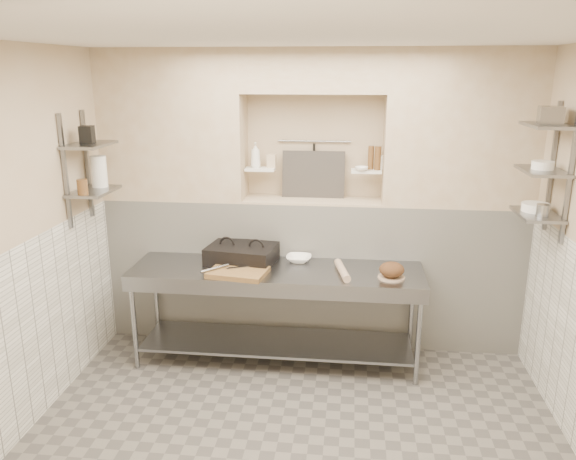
# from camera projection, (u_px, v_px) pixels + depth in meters

# --- Properties ---
(floor) EXTENTS (4.00, 3.90, 0.10)m
(floor) POSITION_uv_depth(u_px,v_px,m) (293.00, 449.00, 4.08)
(floor) COLOR #635E58
(floor) RESTS_ON ground
(ceiling) EXTENTS (4.00, 3.90, 0.10)m
(ceiling) POSITION_uv_depth(u_px,v_px,m) (294.00, 27.00, 3.28)
(ceiling) COLOR silver
(ceiling) RESTS_ON ground
(wall_left) EXTENTS (0.10, 3.90, 2.80)m
(wall_left) POSITION_uv_depth(u_px,v_px,m) (1.00, 250.00, 3.91)
(wall_left) COLOR #BFAD93
(wall_left) RESTS_ON ground
(wall_back) EXTENTS (4.00, 0.10, 2.80)m
(wall_back) POSITION_uv_depth(u_px,v_px,m) (314.00, 196.00, 5.59)
(wall_back) COLOR #BFAD93
(wall_back) RESTS_ON ground
(backwall_lower) EXTENTS (4.00, 0.40, 1.40)m
(backwall_lower) POSITION_uv_depth(u_px,v_px,m) (312.00, 270.00, 5.55)
(backwall_lower) COLOR white
(backwall_lower) RESTS_ON floor
(alcove_sill) EXTENTS (1.30, 0.40, 0.02)m
(alcove_sill) POSITION_uv_depth(u_px,v_px,m) (312.00, 200.00, 5.35)
(alcove_sill) COLOR #BFAD93
(alcove_sill) RESTS_ON backwall_lower
(backwall_pillar_left) EXTENTS (1.35, 0.40, 1.40)m
(backwall_pillar_left) POSITION_uv_depth(u_px,v_px,m) (174.00, 126.00, 5.31)
(backwall_pillar_left) COLOR #BFAD93
(backwall_pillar_left) RESTS_ON backwall_lower
(backwall_pillar_right) EXTENTS (1.35, 0.40, 1.40)m
(backwall_pillar_right) POSITION_uv_depth(u_px,v_px,m) (461.00, 129.00, 5.02)
(backwall_pillar_right) COLOR #BFAD93
(backwall_pillar_right) RESTS_ON backwall_lower
(backwall_header) EXTENTS (1.30, 0.40, 0.40)m
(backwall_header) POSITION_uv_depth(u_px,v_px,m) (314.00, 71.00, 5.02)
(backwall_header) COLOR #BFAD93
(backwall_header) RESTS_ON backwall_lower
(wainscot_left) EXTENTS (0.02, 3.90, 1.40)m
(wainscot_left) POSITION_uv_depth(u_px,v_px,m) (22.00, 341.00, 4.09)
(wainscot_left) COLOR white
(wainscot_left) RESTS_ON floor
(alcove_shelf_left) EXTENTS (0.28, 0.16, 0.02)m
(alcove_shelf_left) POSITION_uv_depth(u_px,v_px,m) (260.00, 169.00, 5.33)
(alcove_shelf_left) COLOR white
(alcove_shelf_left) RESTS_ON backwall_lower
(alcove_shelf_right) EXTENTS (0.28, 0.16, 0.02)m
(alcove_shelf_right) POSITION_uv_depth(u_px,v_px,m) (366.00, 171.00, 5.22)
(alcove_shelf_right) COLOR white
(alcove_shelf_right) RESTS_ON backwall_lower
(utensil_rail) EXTENTS (0.70, 0.02, 0.02)m
(utensil_rail) POSITION_uv_depth(u_px,v_px,m) (314.00, 141.00, 5.37)
(utensil_rail) COLOR gray
(utensil_rail) RESTS_ON wall_back
(hanging_steel) EXTENTS (0.02, 0.02, 0.30)m
(hanging_steel) POSITION_uv_depth(u_px,v_px,m) (314.00, 159.00, 5.39)
(hanging_steel) COLOR black
(hanging_steel) RESTS_ON utensil_rail
(splash_panel) EXTENTS (0.60, 0.08, 0.45)m
(splash_panel) POSITION_uv_depth(u_px,v_px,m) (313.00, 174.00, 5.38)
(splash_panel) COLOR #383330
(splash_panel) RESTS_ON alcove_sill
(shelf_rail_left_a) EXTENTS (0.03, 0.03, 0.95)m
(shelf_rail_left_a) POSITION_uv_depth(u_px,v_px,m) (87.00, 164.00, 4.98)
(shelf_rail_left_a) COLOR slate
(shelf_rail_left_a) RESTS_ON wall_left
(shelf_rail_left_b) EXTENTS (0.03, 0.03, 0.95)m
(shelf_rail_left_b) POSITION_uv_depth(u_px,v_px,m) (65.00, 172.00, 4.60)
(shelf_rail_left_b) COLOR slate
(shelf_rail_left_b) RESTS_ON wall_left
(wall_shelf_left_lower) EXTENTS (0.30, 0.50, 0.02)m
(wall_shelf_left_lower) POSITION_uv_depth(u_px,v_px,m) (94.00, 191.00, 4.83)
(wall_shelf_left_lower) COLOR slate
(wall_shelf_left_lower) RESTS_ON wall_left
(wall_shelf_left_upper) EXTENTS (0.30, 0.50, 0.03)m
(wall_shelf_left_upper) POSITION_uv_depth(u_px,v_px,m) (89.00, 145.00, 4.72)
(wall_shelf_left_upper) COLOR slate
(wall_shelf_left_upper) RESTS_ON wall_left
(shelf_rail_right_a) EXTENTS (0.03, 0.03, 1.05)m
(shelf_rail_right_a) POSITION_uv_depth(u_px,v_px,m) (552.00, 167.00, 4.54)
(shelf_rail_right_a) COLOR slate
(shelf_rail_right_a) RESTS_ON wall_right
(shelf_rail_right_b) EXTENTS (0.03, 0.03, 1.05)m
(shelf_rail_right_b) POSITION_uv_depth(u_px,v_px,m) (570.00, 176.00, 4.16)
(shelf_rail_right_b) COLOR slate
(shelf_rail_right_b) RESTS_ON wall_right
(wall_shelf_right_lower) EXTENTS (0.30, 0.50, 0.02)m
(wall_shelf_right_lower) POSITION_uv_depth(u_px,v_px,m) (537.00, 214.00, 4.46)
(wall_shelf_right_lower) COLOR slate
(wall_shelf_right_lower) RESTS_ON wall_right
(wall_shelf_right_mid) EXTENTS (0.30, 0.50, 0.02)m
(wall_shelf_right_mid) POSITION_uv_depth(u_px,v_px,m) (542.00, 171.00, 4.36)
(wall_shelf_right_mid) COLOR slate
(wall_shelf_right_mid) RESTS_ON wall_right
(wall_shelf_right_upper) EXTENTS (0.30, 0.50, 0.03)m
(wall_shelf_right_upper) POSITION_uv_depth(u_px,v_px,m) (548.00, 125.00, 4.27)
(wall_shelf_right_upper) COLOR slate
(wall_shelf_right_upper) RESTS_ON wall_right
(prep_table) EXTENTS (2.60, 0.70, 0.90)m
(prep_table) POSITION_uv_depth(u_px,v_px,m) (276.00, 296.00, 5.05)
(prep_table) COLOR gray
(prep_table) RESTS_ON floor
(panini_press) EXTENTS (0.66, 0.52, 0.16)m
(panini_press) POSITION_uv_depth(u_px,v_px,m) (242.00, 254.00, 5.14)
(panini_press) COLOR black
(panini_press) RESTS_ON prep_table
(cutting_board) EXTENTS (0.53, 0.41, 0.04)m
(cutting_board) POSITION_uv_depth(u_px,v_px,m) (238.00, 272.00, 4.85)
(cutting_board) COLOR olive
(cutting_board) RESTS_ON prep_table
(knife_blade) EXTENTS (0.27, 0.15, 0.01)m
(knife_blade) POSITION_uv_depth(u_px,v_px,m) (243.00, 267.00, 4.90)
(knife_blade) COLOR gray
(knife_blade) RESTS_ON cutting_board
(tongs) EXTENTS (0.21, 0.23, 0.03)m
(tongs) POSITION_uv_depth(u_px,v_px,m) (215.00, 268.00, 4.84)
(tongs) COLOR gray
(tongs) RESTS_ON cutting_board
(mixing_bowl) EXTENTS (0.24, 0.24, 0.06)m
(mixing_bowl) POSITION_uv_depth(u_px,v_px,m) (299.00, 259.00, 5.18)
(mixing_bowl) COLOR white
(mixing_bowl) RESTS_ON prep_table
(rolling_pin) EXTENTS (0.15, 0.44, 0.07)m
(rolling_pin) POSITION_uv_depth(u_px,v_px,m) (342.00, 270.00, 4.86)
(rolling_pin) COLOR tan
(rolling_pin) RESTS_ON prep_table
(bread_board) EXTENTS (0.23, 0.23, 0.01)m
(bread_board) POSITION_uv_depth(u_px,v_px,m) (391.00, 277.00, 4.77)
(bread_board) COLOR tan
(bread_board) RESTS_ON prep_table
(bread_loaf) EXTENTS (0.21, 0.21, 0.13)m
(bread_loaf) POSITION_uv_depth(u_px,v_px,m) (392.00, 270.00, 4.75)
(bread_loaf) COLOR #4C2D19
(bread_loaf) RESTS_ON bread_board
(bottle_soap) EXTENTS (0.10, 0.10, 0.24)m
(bottle_soap) POSITION_uv_depth(u_px,v_px,m) (256.00, 155.00, 5.29)
(bottle_soap) COLOR white
(bottle_soap) RESTS_ON alcove_shelf_left
(jar_alcove) EXTENTS (0.08, 0.08, 0.12)m
(jar_alcove) POSITION_uv_depth(u_px,v_px,m) (272.00, 161.00, 5.33)
(jar_alcove) COLOR #BFAD93
(jar_alcove) RESTS_ON alcove_shelf_left
(bowl_alcove) EXTENTS (0.14, 0.14, 0.04)m
(bowl_alcove) POSITION_uv_depth(u_px,v_px,m) (361.00, 169.00, 5.16)
(bowl_alcove) COLOR white
(bowl_alcove) RESTS_ON alcove_shelf_right
(condiment_a) EXTENTS (0.06, 0.06, 0.22)m
(condiment_a) POSITION_uv_depth(u_px,v_px,m) (378.00, 158.00, 5.18)
(condiment_a) COLOR brown
(condiment_a) RESTS_ON alcove_shelf_right
(condiment_b) EXTENTS (0.05, 0.05, 0.22)m
(condiment_b) POSITION_uv_depth(u_px,v_px,m) (371.00, 158.00, 5.21)
(condiment_b) COLOR brown
(condiment_b) RESTS_ON alcove_shelf_right
(condiment_c) EXTENTS (0.08, 0.08, 0.13)m
(condiment_c) POSITION_uv_depth(u_px,v_px,m) (379.00, 162.00, 5.22)
(condiment_c) COLOR white
(condiment_c) RESTS_ON alcove_shelf_right
(jug_left) EXTENTS (0.14, 0.14, 0.27)m
(jug_left) POSITION_uv_depth(u_px,v_px,m) (99.00, 171.00, 4.92)
(jug_left) COLOR white
(jug_left) RESTS_ON wall_shelf_left_lower
(jar_left) EXTENTS (0.09, 0.09, 0.13)m
(jar_left) POSITION_uv_depth(u_px,v_px,m) (82.00, 187.00, 4.62)
(jar_left) COLOR brown
(jar_left) RESTS_ON wall_shelf_left_lower
(box_left_upper) EXTENTS (0.12, 0.12, 0.15)m
(box_left_upper) POSITION_uv_depth(u_px,v_px,m) (87.00, 135.00, 4.67)
(box_left_upper) COLOR black
(box_left_upper) RESTS_ON wall_shelf_left_upper
(bowl_right) EXTENTS (0.22, 0.22, 0.07)m
(bowl_right) POSITION_uv_depth(u_px,v_px,m) (535.00, 207.00, 4.50)
(bowl_right) COLOR white
(bowl_right) RESTS_ON wall_shelf_right_lower
(canister_right) EXTENTS (0.10, 0.10, 0.10)m
(canister_right) POSITION_uv_depth(u_px,v_px,m) (543.00, 211.00, 4.33)
(canister_right) COLOR gray
(canister_right) RESTS_ON wall_shelf_right_lower
(bowl_right_mid) EXTENTS (0.17, 0.17, 0.06)m
(bowl_right_mid) POSITION_uv_depth(u_px,v_px,m) (543.00, 165.00, 4.36)
(bowl_right_mid) COLOR white
(bowl_right_mid) RESTS_ON wall_shelf_right_mid
(basket_right) EXTENTS (0.20, 0.23, 0.13)m
(basket_right) POSITION_uv_depth(u_px,v_px,m) (551.00, 115.00, 4.22)
(basket_right) COLOR gray
(basket_right) RESTS_ON wall_shelf_right_upper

